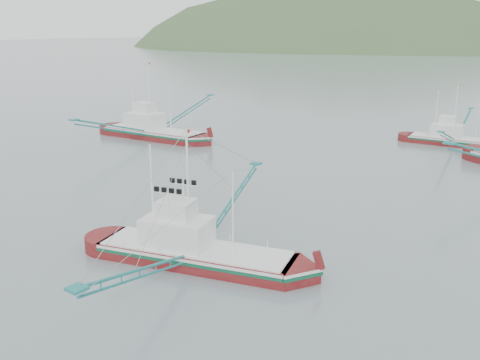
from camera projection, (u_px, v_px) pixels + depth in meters
The scene contains 5 objects.
ground at pixel (189, 242), 38.06m from camera, with size 1200.00×1200.00×0.00m, color slate.
main_boat at pixel (193, 237), 34.13m from camera, with size 13.38×22.90×9.48m.
bg_boat_far at pixel (454, 136), 68.91m from camera, with size 11.84×20.91×8.49m.
bg_boat_left at pixel (152, 127), 73.07m from camera, with size 15.39×27.25×11.06m.
headland_left at pixel (329, 47), 418.43m from camera, with size 448.00×308.00×210.00m, color #37532B.
Camera 1 is at (24.22, -26.03, 14.72)m, focal length 40.00 mm.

